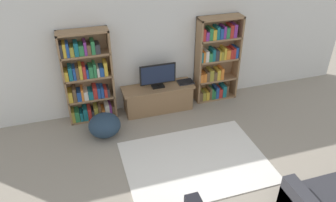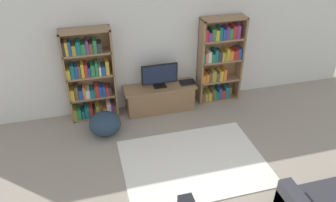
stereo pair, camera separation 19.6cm
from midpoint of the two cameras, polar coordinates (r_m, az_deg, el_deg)
wall_back at (r=6.27m, az=-2.05°, el=9.93°), size 8.80×0.06×2.60m
bookshelf_left at (r=6.16m, az=-12.60°, el=3.91°), size 0.88×0.30×1.76m
bookshelf_right at (r=6.69m, az=9.68°, el=6.88°), size 0.88×0.30×1.76m
tv_stand at (r=6.49m, az=-0.56°, el=0.54°), size 1.40×0.46×0.52m
television at (r=6.24m, az=-0.57°, el=4.50°), size 0.70×0.16×0.47m
laptop at (r=6.50m, az=4.28°, el=3.25°), size 0.31×0.23×0.03m
area_rug at (r=5.39m, az=5.56°, el=-10.58°), size 2.27×1.68×0.02m
beanbag_ottoman at (r=5.95m, az=-9.98°, el=-3.92°), size 0.57×0.57×0.41m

